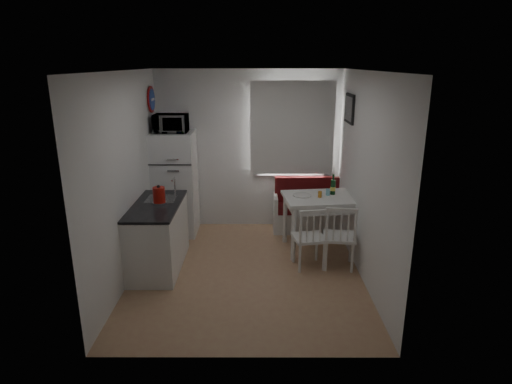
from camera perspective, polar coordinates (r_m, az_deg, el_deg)
floor at (r=5.85m, az=-1.22°, el=-10.52°), size 3.00×3.50×0.02m
ceiling at (r=5.19m, az=-1.41°, el=15.87°), size 3.00×3.50×0.02m
wall_back at (r=7.08m, az=-0.97°, el=5.57°), size 3.00×0.02×2.60m
wall_front at (r=3.71m, az=-1.96°, el=-5.18°), size 3.00×0.02×2.60m
wall_left at (r=5.61m, az=-16.81°, el=1.80°), size 0.02×3.50×2.60m
wall_right at (r=5.54m, az=14.40°, el=1.81°), size 0.02×3.50×2.60m
window at (r=7.01m, az=4.80°, el=8.10°), size 1.22×0.06×1.47m
curtain at (r=6.93m, az=4.86°, el=8.42°), size 1.35×0.02×1.50m
kitchen_counter at (r=5.94m, az=-12.91°, el=-5.66°), size 0.62×1.32×1.16m
wall_sign at (r=6.85m, az=-13.73°, el=11.90°), size 0.03×0.40×0.40m
picture_frame at (r=6.46m, az=12.33°, el=10.82°), size 0.04×0.52×0.42m
bench at (r=7.17m, az=7.19°, el=-2.82°), size 1.22×0.47×0.87m
dining_table at (r=6.30m, az=8.85°, el=-1.39°), size 1.19×0.90×0.83m
chair_left at (r=5.72m, az=7.24°, el=-5.31°), size 0.48×0.46×0.47m
chair_right at (r=5.78m, az=11.30°, el=-5.11°), size 0.48×0.46×0.49m
fridge at (r=6.97m, az=-10.75°, el=1.11°), size 0.66×0.66×1.66m
microwave at (r=6.73m, az=-11.28°, el=8.97°), size 0.51×0.34×0.28m
kettle at (r=5.74m, az=-12.80°, el=-0.40°), size 0.19×0.19×0.25m
wine_bottle at (r=6.35m, az=10.24°, el=1.00°), size 0.08×0.08×0.30m
drinking_glass_orange at (r=6.21m, az=8.51°, el=-0.32°), size 0.05×0.05×0.09m
drinking_glass_blue at (r=6.32m, az=9.55°, el=-0.02°), size 0.06×0.06×0.10m
plate at (r=6.25m, az=6.14°, el=-0.44°), size 0.26×0.26×0.02m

